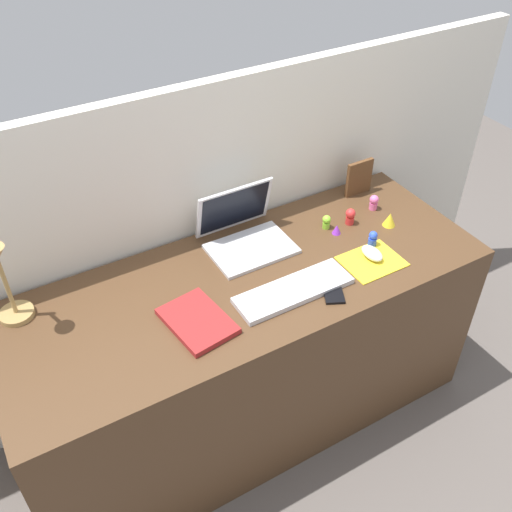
{
  "coord_description": "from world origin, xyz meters",
  "views": [
    {
      "loc": [
        -0.72,
        -1.31,
        2.07
      ],
      "look_at": [
        0.04,
        0.0,
        0.83
      ],
      "focal_mm": 40.88,
      "sensor_mm": 36.0,
      "label": 1
    }
  ],
  "objects_px": {
    "keyboard": "(294,290)",
    "toy_figurine_lime": "(326,222)",
    "toy_figurine_yellow": "(390,220)",
    "toy_figurine_blue": "(373,239)",
    "toy_figurine_purple": "(337,229)",
    "mouse": "(372,253)",
    "desk_lamp": "(6,285)",
    "picture_frame": "(359,178)",
    "cell_phone": "(332,290)",
    "toy_figurine_red": "(350,216)",
    "toy_figurine_pink": "(374,202)",
    "laptop": "(244,230)",
    "notebook_pad": "(197,321)"
  },
  "relations": [
    {
      "from": "keyboard",
      "to": "toy_figurine_lime",
      "type": "xyz_separation_m",
      "value": [
        0.31,
        0.24,
        0.02
      ]
    },
    {
      "from": "toy_figurine_yellow",
      "to": "toy_figurine_blue",
      "type": "relative_size",
      "value": 0.88
    },
    {
      "from": "toy_figurine_purple",
      "to": "toy_figurine_blue",
      "type": "distance_m",
      "value": 0.14
    },
    {
      "from": "mouse",
      "to": "desk_lamp",
      "type": "distance_m",
      "value": 1.22
    },
    {
      "from": "toy_figurine_blue",
      "to": "toy_figurine_yellow",
      "type": "bearing_deg",
      "value": 24.85
    },
    {
      "from": "mouse",
      "to": "picture_frame",
      "type": "relative_size",
      "value": 0.64
    },
    {
      "from": "toy_figurine_yellow",
      "to": "mouse",
      "type": "bearing_deg",
      "value": -146.92
    },
    {
      "from": "cell_phone",
      "to": "toy_figurine_red",
      "type": "bearing_deg",
      "value": 70.8
    },
    {
      "from": "mouse",
      "to": "toy_figurine_lime",
      "type": "bearing_deg",
      "value": 98.93
    },
    {
      "from": "toy_figurine_lime",
      "to": "toy_figurine_blue",
      "type": "relative_size",
      "value": 0.89
    },
    {
      "from": "toy_figurine_purple",
      "to": "toy_figurine_pink",
      "type": "height_order",
      "value": "toy_figurine_pink"
    },
    {
      "from": "keyboard",
      "to": "cell_phone",
      "type": "height_order",
      "value": "keyboard"
    },
    {
      "from": "desk_lamp",
      "to": "toy_figurine_red",
      "type": "relative_size",
      "value": 5.08
    },
    {
      "from": "picture_frame",
      "to": "toy_figurine_blue",
      "type": "xyz_separation_m",
      "value": [
        -0.17,
        -0.31,
        -0.04
      ]
    },
    {
      "from": "mouse",
      "to": "cell_phone",
      "type": "xyz_separation_m",
      "value": [
        -0.23,
        -0.07,
        -0.02
      ]
    },
    {
      "from": "laptop",
      "to": "picture_frame",
      "type": "relative_size",
      "value": 2.0
    },
    {
      "from": "mouse",
      "to": "toy_figurine_purple",
      "type": "relative_size",
      "value": 2.56
    },
    {
      "from": "cell_phone",
      "to": "desk_lamp",
      "type": "distance_m",
      "value": 1.03
    },
    {
      "from": "notebook_pad",
      "to": "picture_frame",
      "type": "height_order",
      "value": "picture_frame"
    },
    {
      "from": "laptop",
      "to": "toy_figurine_pink",
      "type": "distance_m",
      "value": 0.56
    },
    {
      "from": "toy_figurine_purple",
      "to": "toy_figurine_blue",
      "type": "xyz_separation_m",
      "value": [
        0.07,
        -0.13,
        0.01
      ]
    },
    {
      "from": "keyboard",
      "to": "toy_figurine_purple",
      "type": "bearing_deg",
      "value": 31.4
    },
    {
      "from": "toy_figurine_red",
      "to": "notebook_pad",
      "type": "bearing_deg",
      "value": -165.78
    },
    {
      "from": "notebook_pad",
      "to": "toy_figurine_purple",
      "type": "bearing_deg",
      "value": 5.98
    },
    {
      "from": "keyboard",
      "to": "toy_figurine_lime",
      "type": "bearing_deg",
      "value": 38.47
    },
    {
      "from": "toy_figurine_yellow",
      "to": "toy_figurine_purple",
      "type": "relative_size",
      "value": 1.47
    },
    {
      "from": "picture_frame",
      "to": "toy_figurine_pink",
      "type": "distance_m",
      "value": 0.13
    },
    {
      "from": "laptop",
      "to": "mouse",
      "type": "relative_size",
      "value": 3.12
    },
    {
      "from": "laptop",
      "to": "toy_figurine_purple",
      "type": "bearing_deg",
      "value": -21.35
    },
    {
      "from": "cell_phone",
      "to": "desk_lamp",
      "type": "xyz_separation_m",
      "value": [
        -0.94,
        0.38,
        0.15
      ]
    },
    {
      "from": "desk_lamp",
      "to": "notebook_pad",
      "type": "height_order",
      "value": "desk_lamp"
    },
    {
      "from": "toy_figurine_yellow",
      "to": "desk_lamp",
      "type": "bearing_deg",
      "value": 171.96
    },
    {
      "from": "desk_lamp",
      "to": "toy_figurine_blue",
      "type": "height_order",
      "value": "desk_lamp"
    },
    {
      "from": "keyboard",
      "to": "cell_phone",
      "type": "distance_m",
      "value": 0.13
    },
    {
      "from": "toy_figurine_lime",
      "to": "toy_figurine_purple",
      "type": "height_order",
      "value": "toy_figurine_lime"
    },
    {
      "from": "picture_frame",
      "to": "toy_figurine_purple",
      "type": "height_order",
      "value": "picture_frame"
    },
    {
      "from": "cell_phone",
      "to": "toy_figurine_red",
      "type": "xyz_separation_m",
      "value": [
        0.28,
        0.28,
        0.03
      ]
    },
    {
      "from": "desk_lamp",
      "to": "toy_figurine_purple",
      "type": "distance_m",
      "value": 1.16
    },
    {
      "from": "toy_figurine_blue",
      "to": "picture_frame",
      "type": "bearing_deg",
      "value": 61.0
    },
    {
      "from": "toy_figurine_lime",
      "to": "cell_phone",
      "type": "bearing_deg",
      "value": -121.97
    },
    {
      "from": "desk_lamp",
      "to": "toy_figurine_blue",
      "type": "bearing_deg",
      "value": -11.82
    },
    {
      "from": "laptop",
      "to": "toy_figurine_purple",
      "type": "relative_size",
      "value": 8.01
    },
    {
      "from": "toy_figurine_yellow",
      "to": "toy_figurine_red",
      "type": "height_order",
      "value": "toy_figurine_red"
    },
    {
      "from": "toy_figurine_yellow",
      "to": "toy_figurine_pink",
      "type": "height_order",
      "value": "toy_figurine_pink"
    },
    {
      "from": "keyboard",
      "to": "toy_figurine_pink",
      "type": "bearing_deg",
      "value": 25.01
    },
    {
      "from": "desk_lamp",
      "to": "notebook_pad",
      "type": "bearing_deg",
      "value": -30.87
    },
    {
      "from": "notebook_pad",
      "to": "toy_figurine_blue",
      "type": "relative_size",
      "value": 3.83
    },
    {
      "from": "toy_figurine_yellow",
      "to": "toy_figurine_blue",
      "type": "xyz_separation_m",
      "value": [
        -0.14,
        -0.06,
        0.0
      ]
    },
    {
      "from": "notebook_pad",
      "to": "keyboard",
      "type": "bearing_deg",
      "value": -13.41
    },
    {
      "from": "picture_frame",
      "to": "toy_figurine_purple",
      "type": "distance_m",
      "value": 0.3
    }
  ]
}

